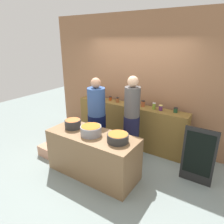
% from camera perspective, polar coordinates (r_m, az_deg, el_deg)
% --- Properties ---
extents(ground, '(12.00, 12.00, 0.00)m').
position_cam_1_polar(ground, '(4.31, -2.62, -14.60)').
color(ground, gray).
extents(storefront_wall, '(4.80, 0.12, 3.00)m').
position_cam_1_polar(storefront_wall, '(4.90, 7.12, 8.65)').
color(storefront_wall, '#946545').
rests_on(storefront_wall, ground).
extents(display_shelf, '(2.70, 0.36, 1.00)m').
position_cam_1_polar(display_shelf, '(4.89, 4.81, -3.56)').
color(display_shelf, brown).
rests_on(display_shelf, ground).
extents(prep_table, '(1.70, 0.70, 0.82)m').
position_cam_1_polar(prep_table, '(3.89, -5.34, -11.67)').
color(prep_table, brown).
rests_on(prep_table, ground).
extents(preserve_jar_0, '(0.09, 0.09, 0.14)m').
position_cam_1_polar(preserve_jar_0, '(5.27, -4.92, 4.73)').
color(preserve_jar_0, orange).
rests_on(preserve_jar_0, display_shelf).
extents(preserve_jar_1, '(0.07, 0.07, 0.14)m').
position_cam_1_polar(preserve_jar_1, '(5.10, -2.60, 4.29)').
color(preserve_jar_1, '#A6280E').
rests_on(preserve_jar_1, display_shelf).
extents(preserve_jar_2, '(0.07, 0.07, 0.10)m').
position_cam_1_polar(preserve_jar_2, '(5.02, -0.49, 3.81)').
color(preserve_jar_2, '#993814').
rests_on(preserve_jar_2, display_shelf).
extents(preserve_jar_3, '(0.08, 0.08, 0.12)m').
position_cam_1_polar(preserve_jar_3, '(4.87, 1.54, 3.40)').
color(preserve_jar_3, brown).
rests_on(preserve_jar_3, display_shelf).
extents(preserve_jar_4, '(0.09, 0.09, 0.10)m').
position_cam_1_polar(preserve_jar_4, '(4.71, 6.13, 2.62)').
color(preserve_jar_4, orange).
rests_on(preserve_jar_4, display_shelf).
extents(preserve_jar_5, '(0.09, 0.09, 0.14)m').
position_cam_1_polar(preserve_jar_5, '(4.60, 8.68, 2.32)').
color(preserve_jar_5, '#994928').
rests_on(preserve_jar_5, display_shelf).
extents(preserve_jar_6, '(0.07, 0.07, 0.14)m').
position_cam_1_polar(preserve_jar_6, '(4.47, 11.66, 1.64)').
color(preserve_jar_6, olive).
rests_on(preserve_jar_6, display_shelf).
extents(preserve_jar_7, '(0.08, 0.08, 0.12)m').
position_cam_1_polar(preserve_jar_7, '(4.43, 13.46, 1.15)').
color(preserve_jar_7, '#572755').
rests_on(preserve_jar_7, display_shelf).
extents(preserve_jar_8, '(0.09, 0.09, 0.11)m').
position_cam_1_polar(preserve_jar_8, '(4.39, 17.38, 0.54)').
color(preserve_jar_8, '#204628').
rests_on(preserve_jar_8, display_shelf).
extents(cooking_pot_left, '(0.30, 0.30, 0.17)m').
position_cam_1_polar(cooking_pot_left, '(3.97, -10.90, -3.29)').
color(cooking_pot_left, '#2D2D2D').
rests_on(cooking_pot_left, prep_table).
extents(cooking_pot_center, '(0.37, 0.37, 0.17)m').
position_cam_1_polar(cooking_pot_center, '(3.64, -5.90, -5.16)').
color(cooking_pot_center, gray).
rests_on(cooking_pot_center, prep_table).
extents(cooking_pot_right, '(0.36, 0.36, 0.15)m').
position_cam_1_polar(cooking_pot_right, '(3.40, 1.65, -7.24)').
color(cooking_pot_right, '#2D2D2D').
rests_on(cooking_pot_right, prep_table).
extents(cook_with_tongs, '(0.38, 0.38, 1.71)m').
position_cam_1_polar(cook_with_tongs, '(4.34, -4.26, -2.75)').
color(cook_with_tongs, '#0B1136').
rests_on(cook_with_tongs, ground).
extents(cook_in_cap, '(0.33, 0.33, 1.78)m').
position_cam_1_polar(cook_in_cap, '(4.16, 5.48, -3.12)').
color(cook_in_cap, '#181935').
rests_on(cook_in_cap, ground).
extents(bread_crate, '(0.38, 0.32, 0.23)m').
position_cam_1_polar(bread_crate, '(4.79, -17.38, -10.15)').
color(bread_crate, tan).
rests_on(bread_crate, ground).
extents(chalkboard_sign, '(0.55, 0.05, 1.05)m').
position_cam_1_polar(chalkboard_sign, '(3.89, 23.00, -11.33)').
color(chalkboard_sign, black).
rests_on(chalkboard_sign, ground).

